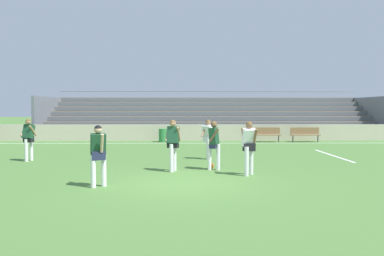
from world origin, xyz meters
name	(u,v)px	position (x,y,z in m)	size (l,w,h in m)	color
ground_plane	(183,183)	(0.00, 0.00, 0.00)	(160.00, 160.00, 0.00)	#477033
field_line_sideline	(185,143)	(0.00, 11.85, 0.00)	(44.00, 0.12, 0.01)	white
field_line_penalty_mark	(333,155)	(6.59, 6.00, 0.00)	(0.12, 4.40, 0.01)	white
sideline_wall	(185,133)	(0.00, 13.67, 0.52)	(48.00, 0.16, 1.05)	beige
bleacher_stand	(210,116)	(1.86, 17.43, 1.55)	(24.25, 5.94, 3.52)	#897051
bench_near_wall_gap	(266,133)	(5.03, 12.63, 0.55)	(1.80, 0.40, 0.90)	olive
bench_far_right	(305,133)	(7.48, 12.63, 0.55)	(1.80, 0.40, 0.90)	olive
trash_bin	(163,135)	(-1.38, 12.79, 0.41)	(0.53, 0.53, 0.82)	#2D7F3D
player_dark_wide_right	(173,141)	(-0.35, 1.96, 1.03)	(0.54, 0.44, 1.72)	white
player_dark_overlapping	(214,141)	(1.03, 2.24, 0.99)	(0.42, 0.62, 1.67)	white
player_dark_trailing_run	(28,136)	(-6.18, 4.46, 1.00)	(0.57, 0.48, 1.68)	white
player_dark_wide_left	(98,150)	(-2.25, -0.46, 0.98)	(0.46, 0.58, 1.65)	white
player_white_challenging	(208,136)	(0.98, 4.89, 0.97)	(0.63, 0.53, 1.64)	white
player_white_pressing_high	(249,143)	(2.05, 1.21, 1.01)	(0.45, 0.56, 1.69)	white
soccer_ball	(211,166)	(0.93, 2.45, 0.11)	(0.22, 0.22, 0.22)	orange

